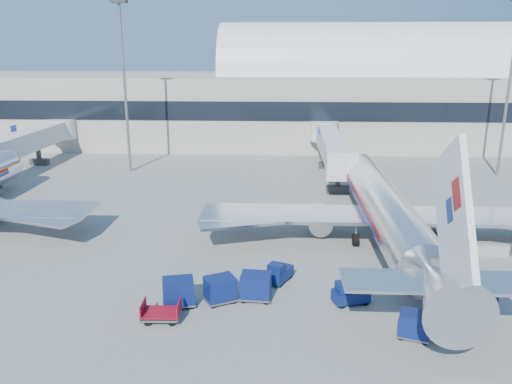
# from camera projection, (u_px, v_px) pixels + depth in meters

# --- Properties ---
(ground) EXTENTS (260.00, 260.00, 0.00)m
(ground) POSITION_uv_depth(u_px,v_px,m) (268.00, 261.00, 39.68)
(ground) COLOR gray
(ground) RESTS_ON ground
(terminal) EXTENTS (170.00, 28.15, 21.00)m
(terminal) POSITION_uv_depth(u_px,v_px,m) (203.00, 99.00, 92.09)
(terminal) COLOR #B2AA9E
(terminal) RESTS_ON ground
(airliner_main) EXTENTS (32.00, 37.26, 12.07)m
(airliner_main) POSITION_uv_depth(u_px,v_px,m) (386.00, 210.00, 42.72)
(airliner_main) COLOR silver
(airliner_main) RESTS_ON ground
(jetbridge_near) EXTENTS (4.40, 27.50, 6.25)m
(jetbridge_near) POSITION_uv_depth(u_px,v_px,m) (330.00, 144.00, 67.84)
(jetbridge_near) COLOR silver
(jetbridge_near) RESTS_ON ground
(jetbridge_mid) EXTENTS (4.40, 27.50, 6.25)m
(jetbridge_mid) POSITION_uv_depth(u_px,v_px,m) (29.00, 141.00, 69.92)
(jetbridge_mid) COLOR silver
(jetbridge_mid) RESTS_ON ground
(mast_west) EXTENTS (2.00, 1.20, 22.60)m
(mast_west) POSITION_uv_depth(u_px,v_px,m) (123.00, 61.00, 65.47)
(mast_west) COLOR slate
(mast_west) RESTS_ON ground
(mast_east) EXTENTS (2.00, 1.20, 22.60)m
(mast_east) POSITION_uv_depth(u_px,v_px,m) (512.00, 62.00, 63.00)
(mast_east) COLOR slate
(mast_east) RESTS_ON ground
(barrier_near) EXTENTS (3.00, 0.55, 0.90)m
(barrier_near) POSITION_uv_depth(u_px,v_px,m) (489.00, 250.00, 40.59)
(barrier_near) COLOR #9E9E96
(barrier_near) RESTS_ON ground
(tug_lead) EXTENTS (2.61, 1.83, 1.54)m
(tug_lead) POSITION_uv_depth(u_px,v_px,m) (349.00, 294.00, 32.76)
(tug_lead) COLOR #0A1951
(tug_lead) RESTS_ON ground
(tug_right) EXTENTS (2.25, 2.02, 1.33)m
(tug_right) POSITION_uv_depth(u_px,v_px,m) (440.00, 289.00, 33.64)
(tug_right) COLOR #0A1951
(tug_right) RESTS_ON ground
(tug_left) EXTENTS (2.11, 2.65, 1.54)m
(tug_left) POSITION_uv_depth(u_px,v_px,m) (279.00, 273.00, 35.86)
(tug_left) COLOR #0A1951
(tug_left) RESTS_ON ground
(cart_train_a) EXTENTS (2.18, 1.73, 1.83)m
(cart_train_a) POSITION_uv_depth(u_px,v_px,m) (256.00, 286.00, 33.23)
(cart_train_a) COLOR #0A1951
(cart_train_a) RESTS_ON ground
(cart_train_b) EXTENTS (2.48, 2.29, 1.76)m
(cart_train_b) POSITION_uv_depth(u_px,v_px,m) (220.00, 289.00, 32.90)
(cart_train_b) COLOR #0A1951
(cart_train_b) RESTS_ON ground
(cart_train_c) EXTENTS (2.41, 2.05, 1.84)m
(cart_train_c) POSITION_uv_depth(u_px,v_px,m) (178.00, 292.00, 32.42)
(cart_train_c) COLOR #0A1951
(cart_train_c) RESTS_ON ground
(cart_solo_near) EXTENTS (2.13, 1.86, 1.57)m
(cart_solo_near) POSITION_uv_depth(u_px,v_px,m) (415.00, 325.00, 28.78)
(cart_solo_near) COLOR #0A1951
(cart_solo_near) RESTS_ON ground
(cart_solo_far) EXTENTS (2.15, 1.69, 1.82)m
(cart_solo_far) POSITION_uv_depth(u_px,v_px,m) (478.00, 300.00, 31.36)
(cart_solo_far) COLOR #0A1951
(cart_solo_far) RESTS_ON ground
(cart_open_red) EXTENTS (2.37, 1.72, 0.62)m
(cart_open_red) POSITION_uv_depth(u_px,v_px,m) (162.00, 314.00, 30.72)
(cart_open_red) COLOR slate
(cart_open_red) RESTS_ON ground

